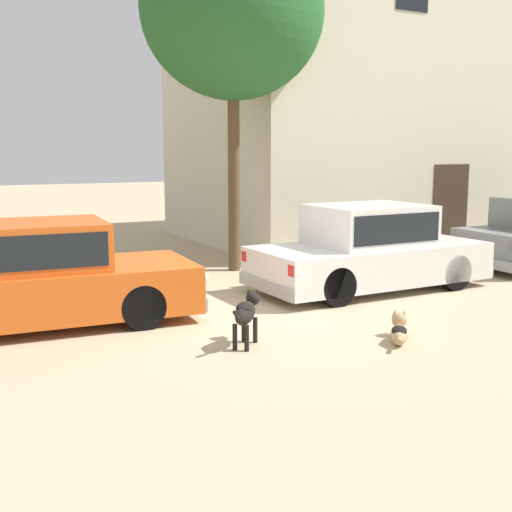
# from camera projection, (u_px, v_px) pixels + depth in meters

# --- Properties ---
(ground_plane) EXTENTS (80.00, 80.00, 0.00)m
(ground_plane) POSITION_uv_depth(u_px,v_px,m) (261.00, 319.00, 9.49)
(ground_plane) COLOR tan
(parked_sedan_nearest) EXTENTS (4.66, 2.06, 1.46)m
(parked_sedan_nearest) POSITION_uv_depth(u_px,v_px,m) (34.00, 275.00, 9.02)
(parked_sedan_nearest) COLOR #D15619
(parked_sedan_nearest) RESTS_ON ground_plane
(parked_sedan_second) EXTENTS (4.39, 1.87, 1.50)m
(parked_sedan_second) POSITION_uv_depth(u_px,v_px,m) (369.00, 248.00, 11.41)
(parked_sedan_second) COLOR silver
(parked_sedan_second) RESTS_ON ground_plane
(apartment_block) EXTENTS (14.18, 6.69, 8.95)m
(apartment_block) POSITION_uv_depth(u_px,v_px,m) (429.00, 80.00, 19.08)
(apartment_block) COLOR beige
(apartment_block) RESTS_ON ground_plane
(stray_dog_spotted) EXTENTS (0.71, 0.75, 0.66)m
(stray_dog_spotted) POSITION_uv_depth(u_px,v_px,m) (246.00, 312.00, 8.13)
(stray_dog_spotted) COLOR black
(stray_dog_spotted) RESTS_ON ground_plane
(stray_dog_tan) EXTENTS (0.67, 0.80, 0.36)m
(stray_dog_tan) POSITION_uv_depth(u_px,v_px,m) (399.00, 330.00, 8.33)
(stray_dog_tan) COLOR tan
(stray_dog_tan) RESTS_ON ground_plane
(acacia_tree_left) EXTENTS (3.64, 3.27, 6.86)m
(acacia_tree_left) POSITION_uv_depth(u_px,v_px,m) (233.00, 10.00, 12.49)
(acacia_tree_left) COLOR brown
(acacia_tree_left) RESTS_ON ground_plane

